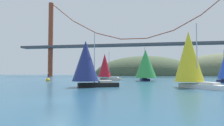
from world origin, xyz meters
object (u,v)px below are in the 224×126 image
object	(u,v)px
sailboat_crimson_sail	(105,66)
channel_buoy	(48,80)
sailboat_green_sail	(146,64)
sailboat_yellow_sail	(189,58)
sailboat_navy_sail	(87,63)

from	to	relation	value
sailboat_crimson_sail	channel_buoy	bearing A→B (deg)	-150.32
sailboat_green_sail	sailboat_crimson_sail	size ratio (longest dim) A/B	1.18
sailboat_crimson_sail	sailboat_green_sail	bearing A→B (deg)	-8.83
sailboat_green_sail	sailboat_yellow_sail	bearing A→B (deg)	-73.07
sailboat_green_sail	sailboat_navy_sail	world-z (taller)	sailboat_green_sail
sailboat_green_sail	sailboat_crimson_sail	world-z (taller)	sailboat_green_sail
sailboat_green_sail	sailboat_navy_sail	xyz separation A→B (m)	(-9.35, -26.64, -0.70)
sailboat_navy_sail	channel_buoy	world-z (taller)	sailboat_navy_sail
sailboat_green_sail	channel_buoy	distance (m)	28.19
sailboat_yellow_sail	sailboat_navy_sail	bearing A→B (deg)	-173.14
channel_buoy	sailboat_yellow_sail	bearing A→B (deg)	-27.71
sailboat_green_sail	channel_buoy	bearing A→B (deg)	-166.60
sailboat_yellow_sail	sailboat_crimson_sail	bearing A→B (deg)	126.83
sailboat_navy_sail	channel_buoy	bearing A→B (deg)	131.30
channel_buoy	sailboat_green_sail	bearing A→B (deg)	13.40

